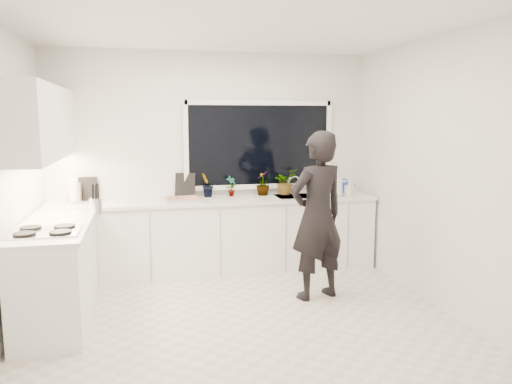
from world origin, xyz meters
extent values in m
cube|color=beige|center=(0.00, 0.00, -0.01)|extent=(4.00, 3.50, 0.02)
cube|color=white|center=(0.00, 1.76, 1.35)|extent=(4.00, 0.02, 2.70)
cube|color=white|center=(-2.01, 0.00, 1.35)|extent=(0.02, 3.50, 2.70)
cube|color=white|center=(2.01, 0.00, 1.35)|extent=(0.02, 3.50, 2.70)
cube|color=white|center=(0.00, 0.00, 2.71)|extent=(4.00, 3.50, 0.02)
cube|color=black|center=(0.60, 1.73, 1.55)|extent=(1.80, 0.02, 1.00)
cube|color=white|center=(0.00, 1.45, 0.44)|extent=(3.92, 0.58, 0.88)
cube|color=white|center=(-1.67, 0.35, 0.44)|extent=(0.58, 1.60, 0.88)
cube|color=silver|center=(0.00, 1.44, 0.90)|extent=(3.94, 0.62, 0.04)
cube|color=silver|center=(-1.67, 0.35, 0.90)|extent=(0.62, 1.60, 0.04)
cube|color=white|center=(-1.79, 0.70, 1.85)|extent=(0.34, 2.10, 0.70)
cube|color=silver|center=(1.05, 1.45, 0.87)|extent=(0.58, 0.42, 0.14)
cylinder|color=silver|center=(1.05, 1.65, 1.03)|extent=(0.03, 0.03, 0.22)
cube|color=black|center=(-1.69, 0.00, 0.94)|extent=(0.56, 0.48, 0.03)
imported|color=black|center=(0.90, 0.36, 0.88)|extent=(0.74, 0.59, 1.76)
cube|color=silver|center=(-0.42, 1.42, 0.94)|extent=(0.47, 0.38, 0.03)
cube|color=red|center=(-0.42, 1.42, 0.95)|extent=(0.43, 0.34, 0.01)
cylinder|color=#1332B4|center=(1.72, 1.61, 0.98)|extent=(0.18, 0.18, 0.13)
cylinder|color=white|center=(-1.64, 1.55, 1.05)|extent=(0.11, 0.11, 0.26)
cube|color=#A2834B|center=(-1.63, 1.59, 1.03)|extent=(0.13, 0.11, 0.22)
cylinder|color=#ABABAF|center=(-1.34, 0.80, 1.00)|extent=(0.15, 0.15, 0.16)
cube|color=black|center=(-1.50, 1.69, 1.06)|extent=(0.22, 0.02, 0.28)
cube|color=black|center=(-0.35, 1.69, 1.07)|extent=(0.24, 0.10, 0.30)
imported|color=#26662D|center=(-0.09, 1.61, 1.07)|extent=(0.20, 0.21, 0.31)
imported|color=#26662D|center=(0.21, 1.61, 1.05)|extent=(0.16, 0.15, 0.26)
imported|color=#26662D|center=(0.62, 1.61, 1.07)|extent=(0.22, 0.22, 0.30)
imported|color=#26662D|center=(0.92, 1.61, 1.08)|extent=(0.39, 0.37, 0.33)
imported|color=#D8BF66|center=(1.51, 1.30, 1.08)|extent=(0.17, 0.17, 0.32)
imported|color=#D8BF66|center=(1.66, 1.30, 1.02)|extent=(0.13, 0.13, 0.20)
camera|label=1|loc=(-0.86, -4.47, 1.90)|focal=35.00mm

